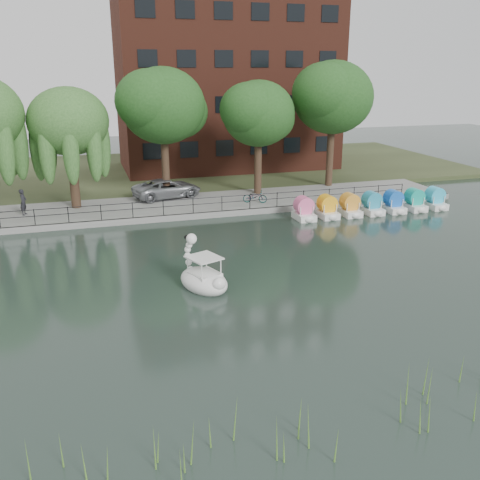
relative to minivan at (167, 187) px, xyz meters
name	(u,v)px	position (x,y,z in m)	size (l,w,h in m)	color
ground_plane	(255,295)	(0.95, -18.00, -1.21)	(120.00, 120.00, 0.00)	#31423D
promenade	(185,206)	(0.95, -2.00, -1.01)	(40.00, 6.00, 0.40)	gray
kerb	(194,216)	(0.95, -4.95, -1.01)	(40.00, 0.25, 0.40)	gray
land_strip	(157,171)	(0.95, 12.00, -1.03)	(60.00, 22.00, 0.36)	#47512D
railing	(193,202)	(0.95, -4.75, -0.07)	(32.00, 0.05, 1.00)	black
apartment_building	(227,71)	(7.95, 11.97, 8.15)	(20.00, 10.07, 18.00)	#4C1E16
willow_mid	(68,122)	(-6.55, -1.00, 5.04)	(5.32, 5.32, 8.15)	#473323
broadleaf_center	(163,106)	(-0.05, 0.00, 5.85)	(6.00, 6.00, 9.25)	#473323
broadleaf_right	(259,114)	(6.95, -0.50, 5.18)	(5.40, 5.40, 8.32)	#473323
broadleaf_far	(333,98)	(13.45, 0.50, 6.19)	(6.30, 6.30, 9.71)	#473323
minivan	(167,187)	(0.00, 0.00, 0.00)	(5.83, 2.68, 1.62)	gray
bicycle	(255,196)	(5.78, -3.35, -0.31)	(1.72, 0.60, 1.00)	gray
pedestrian	(23,200)	(-9.85, -2.08, 0.18)	(0.71, 0.48, 1.98)	black
swan_boat	(203,277)	(-1.07, -16.47, -0.69)	(2.69, 3.28, 2.39)	white
pedal_boat_row	(372,205)	(13.09, -7.12, -0.60)	(11.35, 1.70, 1.40)	white
reed_bank	(421,394)	(2.95, -27.50, -0.61)	(24.00, 2.40, 1.20)	#669938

